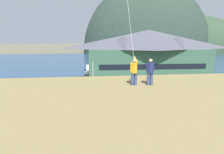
{
  "coord_description": "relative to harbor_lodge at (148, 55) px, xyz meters",
  "views": [
    {
      "loc": [
        -4.35,
        -20.19,
        10.44
      ],
      "look_at": [
        -1.09,
        9.0,
        4.04
      ],
      "focal_mm": 29.38,
      "sensor_mm": 36.0,
      "label": 1
    }
  ],
  "objects": [
    {
      "name": "ground_plane",
      "position": [
        -8.82,
        -21.61,
        -6.4
      ],
      "size": [
        600.0,
        600.0,
        0.0
      ],
      "primitive_type": "plane",
      "color": "#66604C"
    },
    {
      "name": "parking_lot_pad",
      "position": [
        -8.82,
        -16.61,
        -6.35
      ],
      "size": [
        40.0,
        20.0,
        0.1
      ],
      "primitive_type": "cube",
      "color": "gray",
      "rests_on": "ground"
    },
    {
      "name": "bay_water",
      "position": [
        -8.82,
        38.39,
        -6.38
      ],
      "size": [
        360.0,
        84.0,
        0.03
      ],
      "primitive_type": "cube",
      "color": "navy",
      "rests_on": "ground"
    },
    {
      "name": "far_hill_west_ridge",
      "position": [
        25.07,
        86.59,
        -6.4
      ],
      "size": [
        87.12,
        72.44,
        94.34
      ],
      "primitive_type": "ellipsoid",
      "color": "#2D3D33",
      "rests_on": "ground"
    },
    {
      "name": "far_hill_east_peak",
      "position": [
        52.5,
        93.8,
        -6.4
      ],
      "size": [
        120.88,
        67.64,
        54.54
      ],
      "primitive_type": "ellipsoid",
      "color": "#334733",
      "rests_on": "ground"
    },
    {
      "name": "harbor_lodge",
      "position": [
        0.0,
        0.0,
        0.0
      ],
      "size": [
        29.15,
        11.26,
        12.08
      ],
      "color": "#38604C",
      "rests_on": "ground"
    },
    {
      "name": "storage_shed_near_lot",
      "position": [
        -21.34,
        -15.86,
        -4.01
      ],
      "size": [
        6.98,
        5.1,
        4.59
      ],
      "color": "#756B5B",
      "rests_on": "ground"
    },
    {
      "name": "wharf_dock",
      "position": [
        -10.21,
        12.26,
        -6.05
      ],
      "size": [
        3.2,
        12.96,
        0.7
      ],
      "color": "#70604C",
      "rests_on": "ground"
    },
    {
      "name": "moored_boat_wharfside",
      "position": [
        -13.83,
        9.13,
        -5.67
      ],
      "size": [
        2.59,
        7.93,
        2.16
      ],
      "color": "#A8A399",
      "rests_on": "ground"
    },
    {
      "name": "moored_boat_outer_mooring",
      "position": [
        -6.95,
        13.67,
        -5.67
      ],
      "size": [
        2.25,
        5.99,
        2.16
      ],
      "color": "#A8A399",
      "rests_on": "ground"
    },
    {
      "name": "moored_boat_inner_slip",
      "position": [
        -13.93,
        13.76,
        -5.67
      ],
      "size": [
        3.23,
        8.64,
        2.16
      ],
      "color": "navy",
      "rests_on": "ground"
    },
    {
      "name": "parked_car_front_row_end",
      "position": [
        3.6,
        -15.64,
        -5.33
      ],
      "size": [
        4.3,
        2.25,
        1.82
      ],
      "color": "#236633",
      "rests_on": "parking_lot_pad"
    },
    {
      "name": "parked_car_mid_row_center",
      "position": [
        0.43,
        -20.97,
        -5.33
      ],
      "size": [
        4.21,
        2.08,
        1.82
      ],
      "color": "#236633",
      "rests_on": "parking_lot_pad"
    },
    {
      "name": "parked_car_front_row_silver",
      "position": [
        -9.59,
        -21.59,
        -5.33
      ],
      "size": [
        4.34,
        2.35,
        1.82
      ],
      "color": "navy",
      "rests_on": "parking_lot_pad"
    },
    {
      "name": "parked_car_front_row_red",
      "position": [
        -7.84,
        -13.96,
        -5.33
      ],
      "size": [
        4.26,
        2.18,
        1.82
      ],
      "color": "red",
      "rests_on": "parking_lot_pad"
    },
    {
      "name": "parked_car_lone_by_shed",
      "position": [
        -14.15,
        -20.46,
        -5.33
      ],
      "size": [
        4.28,
        2.21,
        1.82
      ],
      "color": "#236633",
      "rests_on": "parking_lot_pad"
    },
    {
      "name": "parking_light_pole",
      "position": [
        -13.0,
        -11.05,
        -2.67
      ],
      "size": [
        0.24,
        0.78,
        6.21
      ],
      "color": "#ADADB2",
      "rests_on": "parking_lot_pad"
    },
    {
      "name": "person_kite_flyer",
      "position": [
        -10.43,
        -30.31,
        1.89
      ],
      "size": [
        0.52,
        0.69,
        1.86
      ],
      "color": "#384770",
      "rests_on": "grassy_hill_foreground"
    },
    {
      "name": "person_companion",
      "position": [
        -9.39,
        -30.4,
        1.88
      ],
      "size": [
        0.55,
        0.4,
        1.74
      ],
      "color": "#384770",
      "rests_on": "grassy_hill_foreground"
    }
  ]
}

